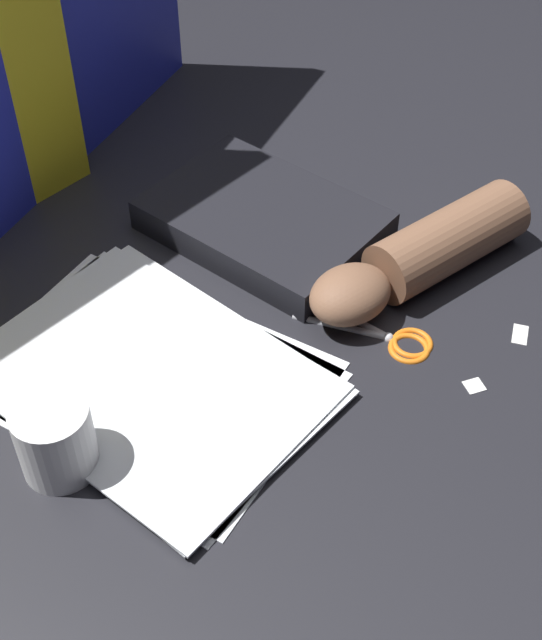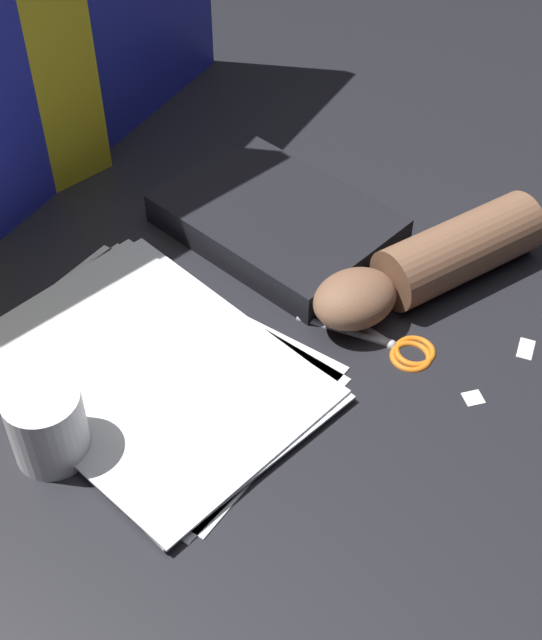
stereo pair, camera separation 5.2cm
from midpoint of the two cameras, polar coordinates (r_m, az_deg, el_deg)
ground_plane at (r=0.98m, az=2.72°, el=-2.12°), size 6.00×6.00×0.00m
paper_stack at (r=0.96m, az=-6.41°, el=-3.22°), size 0.29×0.39×0.01m
book_closed at (r=1.12m, az=1.69°, el=6.35°), size 0.21×0.29×0.04m
scissors at (r=1.00m, az=9.01°, el=-1.36°), size 0.08×0.17×0.01m
hand_forearm at (r=1.05m, az=11.65°, el=3.57°), size 0.32×0.16×0.08m
paper_scrap_near at (r=0.97m, az=14.32°, el=-4.89°), size 0.03×0.03×0.00m
paper_scrap_mid at (r=1.03m, az=17.39°, el=-1.80°), size 0.03×0.03×0.00m
mug at (r=0.88m, az=-12.50°, el=-6.62°), size 0.08×0.08×0.08m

